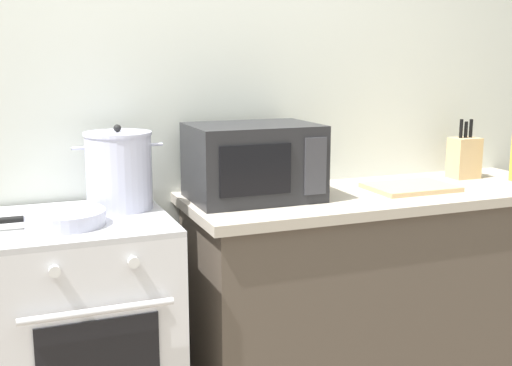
% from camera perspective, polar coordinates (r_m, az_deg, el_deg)
% --- Properties ---
extents(back_wall, '(4.40, 0.10, 2.50)m').
position_cam_1_polar(back_wall, '(2.78, -3.01, 6.42)').
color(back_wall, silver).
rests_on(back_wall, ground_plane).
extents(lower_cabinet_right, '(1.64, 0.56, 0.88)m').
position_cam_1_polar(lower_cabinet_right, '(2.91, 10.90, -9.99)').
color(lower_cabinet_right, '#4C4238').
rests_on(lower_cabinet_right, ground_plane).
extents(countertop_right, '(1.70, 0.60, 0.04)m').
position_cam_1_polar(countertop_right, '(2.78, 11.25, -1.09)').
color(countertop_right, '#ADA393').
rests_on(countertop_right, lower_cabinet_right).
extents(stove, '(0.60, 0.64, 0.92)m').
position_cam_1_polar(stove, '(2.49, -14.71, -13.41)').
color(stove, silver).
rests_on(stove, ground_plane).
extents(stock_pot, '(0.33, 0.25, 0.32)m').
position_cam_1_polar(stock_pot, '(2.43, -12.11, 1.11)').
color(stock_pot, silver).
rests_on(stock_pot, stove).
extents(frying_pan, '(0.47, 0.27, 0.05)m').
position_cam_1_polar(frying_pan, '(2.25, -16.78, -3.02)').
color(frying_pan, silver).
rests_on(frying_pan, stove).
extents(microwave, '(0.50, 0.37, 0.30)m').
position_cam_1_polar(microwave, '(2.54, -0.25, 1.90)').
color(microwave, '#232326').
rests_on(microwave, countertop_right).
extents(cutting_board, '(0.36, 0.26, 0.02)m').
position_cam_1_polar(cutting_board, '(2.82, 13.61, -0.37)').
color(cutting_board, tan).
rests_on(cutting_board, countertop_right).
extents(knife_block, '(0.13, 0.10, 0.28)m').
position_cam_1_polar(knife_block, '(3.15, 18.08, 2.21)').
color(knife_block, tan).
rests_on(knife_block, countertop_right).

